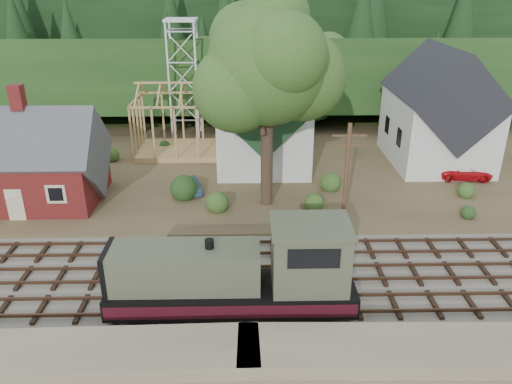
{
  "coord_description": "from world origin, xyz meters",
  "views": [
    {
      "loc": [
        0.47,
        -24.92,
        16.64
      ],
      "look_at": [
        1.11,
        6.0,
        3.0
      ],
      "focal_mm": 35.0,
      "sensor_mm": 36.0,
      "label": 1
    }
  ],
  "objects_px": {
    "car_blue": "(192,185)",
    "patio_set": "(17,190)",
    "locomotive": "(241,276)",
    "car_red": "(465,172)"
  },
  "relations": [
    {
      "from": "locomotive",
      "to": "patio_set",
      "type": "xyz_separation_m",
      "value": [
        -16.18,
        11.34,
        0.02
      ]
    },
    {
      "from": "car_blue",
      "to": "patio_set",
      "type": "xyz_separation_m",
      "value": [
        -12.14,
        -4.0,
        1.39
      ]
    },
    {
      "from": "locomotive",
      "to": "car_red",
      "type": "xyz_separation_m",
      "value": [
        19.16,
        17.65,
        -1.29
      ]
    },
    {
      "from": "locomotive",
      "to": "car_blue",
      "type": "relative_size",
      "value": 3.9
    },
    {
      "from": "locomotive",
      "to": "car_red",
      "type": "distance_m",
      "value": 26.08
    },
    {
      "from": "patio_set",
      "to": "car_blue",
      "type": "bearing_deg",
      "value": 18.22
    },
    {
      "from": "locomotive",
      "to": "car_red",
      "type": "bearing_deg",
      "value": 42.65
    },
    {
      "from": "car_blue",
      "to": "patio_set",
      "type": "relative_size",
      "value": 1.42
    },
    {
      "from": "locomotive",
      "to": "patio_set",
      "type": "relative_size",
      "value": 5.56
    },
    {
      "from": "car_blue",
      "to": "car_red",
      "type": "distance_m",
      "value": 23.32
    }
  ]
}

